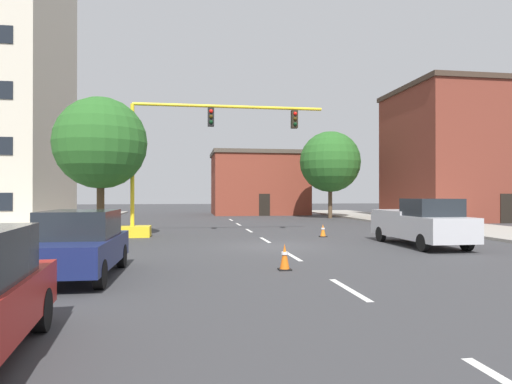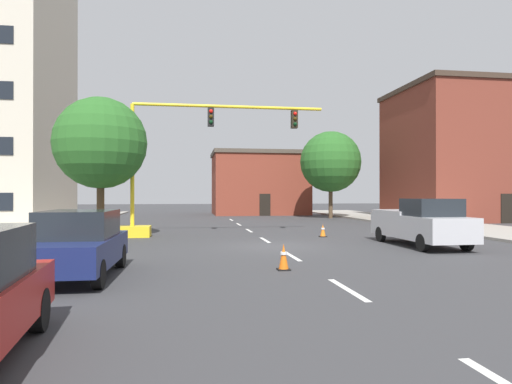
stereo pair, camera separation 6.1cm
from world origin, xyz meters
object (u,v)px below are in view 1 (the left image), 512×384
object	(u,v)px
traffic_signal_gantry	(162,191)
tree_left_near	(101,143)
sedan_navy_near_left	(80,243)
traffic_cone_roadside_b	(285,257)
tree_right_far	(330,162)
traffic_cone_roadside_a	(323,231)
pickup_truck_silver	(421,223)

from	to	relation	value
traffic_signal_gantry	tree_left_near	xyz separation A→B (m)	(-2.91, -0.67, 2.30)
tree_left_near	sedan_navy_near_left	xyz separation A→B (m)	(1.39, -10.38, -3.76)
traffic_signal_gantry	traffic_cone_roadside_b	distance (m)	11.66
tree_right_far	tree_left_near	bearing A→B (deg)	-136.67
traffic_signal_gantry	traffic_cone_roadside_a	xyz separation A→B (m)	(8.07, -1.43, -2.03)
pickup_truck_silver	traffic_cone_roadside_a	distance (m)	5.33
pickup_truck_silver	traffic_cone_roadside_b	xyz separation A→B (m)	(-6.90, -4.88, -0.60)
traffic_signal_gantry	traffic_cone_roadside_a	distance (m)	8.44
sedan_navy_near_left	tree_right_far	bearing A→B (deg)	59.52
sedan_navy_near_left	traffic_cone_roadside_a	world-z (taller)	sedan_navy_near_left
tree_left_near	sedan_navy_near_left	bearing A→B (deg)	-82.36
traffic_signal_gantry	tree_right_far	world-z (taller)	tree_right_far
tree_right_far	traffic_cone_roadside_a	distance (m)	18.31
tree_right_far	pickup_truck_silver	bearing A→B (deg)	-98.22
pickup_truck_silver	traffic_cone_roadside_a	bearing A→B (deg)	122.54
tree_left_near	traffic_cone_roadside_a	bearing A→B (deg)	-3.99
sedan_navy_near_left	traffic_cone_roadside_a	bearing A→B (deg)	45.10
traffic_cone_roadside_b	tree_right_far	bearing A→B (deg)	69.06
traffic_signal_gantry	pickup_truck_silver	xyz separation A→B (m)	(10.91, -5.89, -1.37)
traffic_signal_gantry	sedan_navy_near_left	xyz separation A→B (m)	(-1.51, -11.05, -1.46)
tree_right_far	sedan_navy_near_left	xyz separation A→B (m)	(-15.47, -26.29, -4.18)
tree_right_far	sedan_navy_near_left	bearing A→B (deg)	-120.48
sedan_navy_near_left	traffic_cone_roadside_a	size ratio (longest dim) A/B	6.91
traffic_signal_gantry	tree_left_near	distance (m)	3.76
traffic_cone_roadside_a	pickup_truck_silver	bearing A→B (deg)	-57.46
traffic_signal_gantry	pickup_truck_silver	distance (m)	12.47
traffic_cone_roadside_b	pickup_truck_silver	bearing A→B (deg)	35.26
traffic_cone_roadside_a	traffic_cone_roadside_b	size ratio (longest dim) A/B	0.87
sedan_navy_near_left	tree_left_near	bearing A→B (deg)	97.64
pickup_truck_silver	traffic_cone_roadside_b	distance (m)	8.47
tree_left_near	tree_right_far	bearing A→B (deg)	43.33
traffic_signal_gantry	tree_left_near	size ratio (longest dim) A/B	1.57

